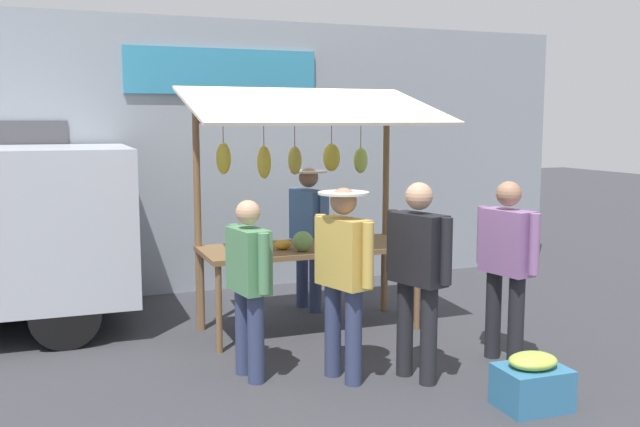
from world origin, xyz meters
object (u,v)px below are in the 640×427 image
object	(u,v)px
market_stall	(308,181)
shopper_in_grey_tee	(249,278)
shopper_with_shopping_bag	(418,267)
vendor_with_sunhat	(309,227)
shopper_with_ponytail	(343,268)
produce_crate_near	(532,383)
shopper_in_striped_shirt	(506,259)

from	to	relation	value
market_stall	shopper_in_grey_tee	distance (m)	1.64
market_stall	shopper_with_shopping_bag	bearing A→B (deg)	101.30
vendor_with_sunhat	shopper_in_grey_tee	distance (m)	2.25
shopper_with_shopping_bag	shopper_with_ponytail	bearing A→B (deg)	52.96
shopper_in_grey_tee	produce_crate_near	xyz separation A→B (m)	(-1.81, 1.37, -0.66)
vendor_with_sunhat	produce_crate_near	world-z (taller)	vendor_with_sunhat
produce_crate_near	shopper_with_shopping_bag	bearing A→B (deg)	-58.16
shopper_in_striped_shirt	shopper_with_ponytail	size ratio (longest dim) A/B	1.01
market_stall	shopper_with_ponytail	distance (m)	1.61
vendor_with_sunhat	shopper_in_striped_shirt	bearing A→B (deg)	10.54
market_stall	vendor_with_sunhat	world-z (taller)	market_stall
shopper_with_shopping_bag	shopper_in_striped_shirt	bearing A→B (deg)	-99.70
vendor_with_sunhat	shopper_in_striped_shirt	xyz separation A→B (m)	(-1.02, 2.29, -0.02)
market_stall	shopper_in_grey_tee	bearing A→B (deg)	50.50
shopper_in_grey_tee	shopper_in_striped_shirt	bearing A→B (deg)	-109.86
market_stall	shopper_in_grey_tee	size ratio (longest dim) A/B	1.66
shopper_with_ponytail	shopper_with_shopping_bag	bearing A→B (deg)	-127.29
shopper_in_grey_tee	shopper_with_ponytail	world-z (taller)	shopper_with_ponytail
shopper_in_striped_shirt	produce_crate_near	distance (m)	1.29
vendor_with_sunhat	shopper_in_grey_tee	bearing A→B (deg)	-46.45
vendor_with_sunhat	shopper_with_ponytail	bearing A→B (deg)	-26.50
shopper_in_striped_shirt	shopper_with_ponytail	world-z (taller)	shopper_in_striped_shirt
vendor_with_sunhat	shopper_with_shopping_bag	world-z (taller)	shopper_with_shopping_bag
shopper_in_grey_tee	shopper_in_striped_shirt	distance (m)	2.28
market_stall	shopper_in_grey_tee	xyz separation A→B (m)	(0.95, 1.15, -0.69)
produce_crate_near	vendor_with_sunhat	bearing A→B (deg)	-79.80
shopper_with_shopping_bag	market_stall	bearing A→B (deg)	-5.56
shopper_in_striped_shirt	shopper_with_ponytail	xyz separation A→B (m)	(1.53, -0.09, 0.01)
shopper_with_shopping_bag	produce_crate_near	xyz separation A→B (m)	(-0.52, 0.84, -0.76)
vendor_with_sunhat	shopper_with_shopping_bag	xyz separation A→B (m)	(-0.06, 2.41, -0.00)
vendor_with_sunhat	shopper_in_grey_tee	size ratio (longest dim) A/B	1.08
market_stall	shopper_with_shopping_bag	world-z (taller)	market_stall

